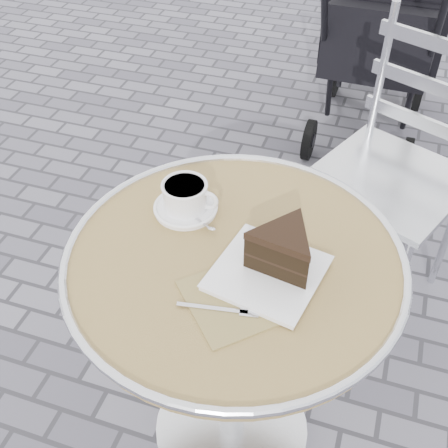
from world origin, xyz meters
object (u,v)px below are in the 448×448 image
(cake_plate_set, at_px, (279,255))
(baby_stroller, at_px, (384,32))
(cappuccino_set, at_px, (186,199))
(bistro_chair, at_px, (412,140))
(cafe_table, at_px, (234,307))

(cake_plate_set, height_order, baby_stroller, baby_stroller)
(cappuccino_set, height_order, bistro_chair, bistro_chair)
(baby_stroller, bearing_deg, cafe_table, -93.58)
(bistro_chair, bearing_deg, cafe_table, -88.83)
(cafe_table, height_order, bistro_chair, bistro_chair)
(cake_plate_set, distance_m, baby_stroller, 1.84)
(cafe_table, bearing_deg, cake_plate_set, -9.23)
(bistro_chair, height_order, baby_stroller, baby_stroller)
(cafe_table, distance_m, bistro_chair, 0.86)
(bistro_chair, distance_m, baby_stroller, 1.03)
(cake_plate_set, xyz_separation_m, bistro_chair, (0.23, 0.81, -0.20))
(cafe_table, xyz_separation_m, cappuccino_set, (-0.15, 0.11, 0.20))
(cafe_table, relative_size, bistro_chair, 0.78)
(cake_plate_set, bearing_deg, baby_stroller, 98.85)
(cappuccino_set, xyz_separation_m, cake_plate_set, (0.24, -0.12, 0.02))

